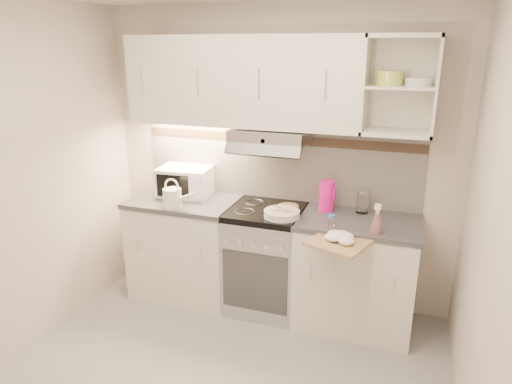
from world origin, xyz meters
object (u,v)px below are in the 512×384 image
electric_range (266,259)px  plate_stack (282,214)px  microwave (185,181)px  cutting_board (338,243)px  watering_can (173,197)px  spray_bottle (377,221)px  glass_jar (363,201)px  pink_pitcher (327,196)px

electric_range → plate_stack: plate_stack is taller
microwave → cutting_board: bearing=-24.7°
watering_can → cutting_board: watering_can is taller
microwave → watering_can: microwave is taller
cutting_board → watering_can: bearing=-169.2°
electric_range → spray_bottle: 1.07m
watering_can → microwave: bearing=101.9°
electric_range → spray_bottle: size_ratio=3.87×
spray_bottle → glass_jar: bearing=112.2°
glass_jar → spray_bottle: (0.14, -0.38, -0.00)m
plate_stack → cutting_board: size_ratio=0.74×
electric_range → glass_jar: size_ratio=4.77×
electric_range → glass_jar: glass_jar is taller
glass_jar → cutting_board: size_ratio=0.50×
plate_stack → pink_pitcher: bearing=41.2°
pink_pitcher → microwave: bearing=-173.1°
glass_jar → cutting_board: 0.59m
plate_stack → watering_can: bearing=-174.4°
pink_pitcher → spray_bottle: bearing=-33.0°
electric_range → plate_stack: bearing=-38.0°
cutting_board → microwave: bearing=178.6°
spray_bottle → cutting_board: bearing=-139.7°
watering_can → plate_stack: watering_can is taller
electric_range → cutting_board: electric_range is taller
electric_range → cutting_board: size_ratio=2.37×
plate_stack → glass_jar: size_ratio=1.48×
microwave → plate_stack: microwave is taller
plate_stack → pink_pitcher: size_ratio=1.14×
microwave → plate_stack: (0.96, -0.25, -0.10)m
plate_stack → glass_jar: 0.65m
electric_range → spray_bottle: (0.89, -0.22, 0.54)m
cutting_board → glass_jar: bearing=99.5°
watering_can → electric_range: bearing=18.0°
spray_bottle → cutting_board: 0.33m
electric_range → microwave: microwave is taller
electric_range → pink_pitcher: size_ratio=3.66×
microwave → glass_jar: size_ratio=2.50×
watering_can → cutting_board: 1.40m
plate_stack → glass_jar: (0.58, 0.29, 0.07)m
pink_pitcher → glass_jar: bearing=13.1°
electric_range → pink_pitcher: (0.47, 0.13, 0.57)m
plate_stack → cutting_board: 0.56m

